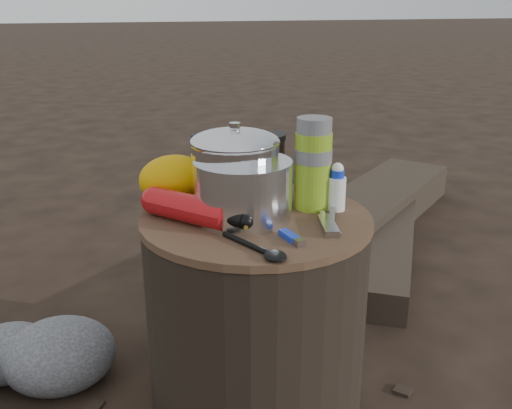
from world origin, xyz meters
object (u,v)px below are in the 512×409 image
object	(u,v)px
fuel_bottle	(190,209)
log_main	(345,227)
camping_pot	(235,171)
stump	(256,309)
thermos	(313,164)
travel_mug	(265,163)

from	to	relation	value
fuel_bottle	log_main	bearing A→B (deg)	5.78
camping_pot	fuel_bottle	world-z (taller)	camping_pot
stump	log_main	xyz separation A→B (m)	(0.63, 0.73, -0.16)
fuel_bottle	thermos	distance (m)	0.29
stump	camping_pot	bearing A→B (deg)	129.63
travel_mug	stump	bearing A→B (deg)	-117.34
thermos	travel_mug	bearing A→B (deg)	109.50
stump	camping_pot	xyz separation A→B (m)	(-0.03, 0.04, 0.32)
stump	camping_pot	world-z (taller)	camping_pot
stump	travel_mug	xyz separation A→B (m)	(0.08, 0.16, 0.30)
fuel_bottle	travel_mug	distance (m)	0.27
thermos	travel_mug	xyz separation A→B (m)	(-0.05, 0.15, -0.03)
stump	log_main	world-z (taller)	stump
fuel_bottle	travel_mug	xyz separation A→B (m)	(0.22, 0.15, 0.04)
log_main	camping_pot	size ratio (longest dim) A/B	9.03
log_main	travel_mug	size ratio (longest dim) A/B	12.19
stump	camping_pot	distance (m)	0.32
camping_pot	travel_mug	xyz separation A→B (m)	(0.11, 0.12, -0.02)
log_main	camping_pot	bearing A→B (deg)	-80.48
fuel_bottle	travel_mug	size ratio (longest dim) A/B	1.83
log_main	travel_mug	world-z (taller)	travel_mug
log_main	travel_mug	xyz separation A→B (m)	(-0.55, -0.57, 0.45)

